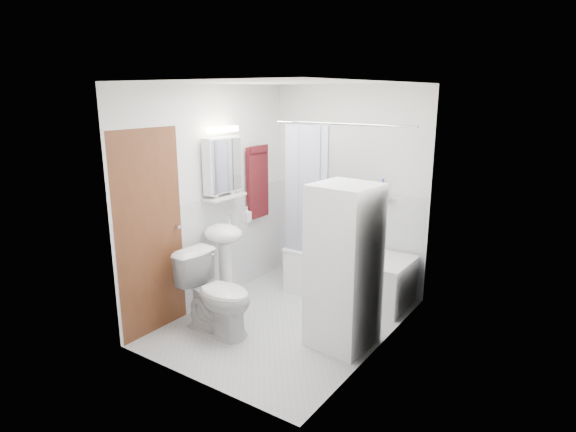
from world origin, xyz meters
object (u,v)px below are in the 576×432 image
Objects in this scene: sink at (224,247)px; toilet at (217,294)px; bathtub at (349,272)px; washer_dryer at (343,267)px.

sink is 1.30× the size of toilet.
toilet is at bearing -115.05° from bathtub.
bathtub is 1.48m from sink.
sink is 1.43m from washer_dryer.
toilet is (0.30, -0.46, -0.31)m from sink.
sink is at bearing -174.66° from washer_dryer.
washer_dryer reaches higher than bathtub.
sink is at bearing 35.84° from toilet.
toilet is at bearing -152.27° from washer_dryer.
toilet is (-0.69, -1.48, 0.10)m from bathtub.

